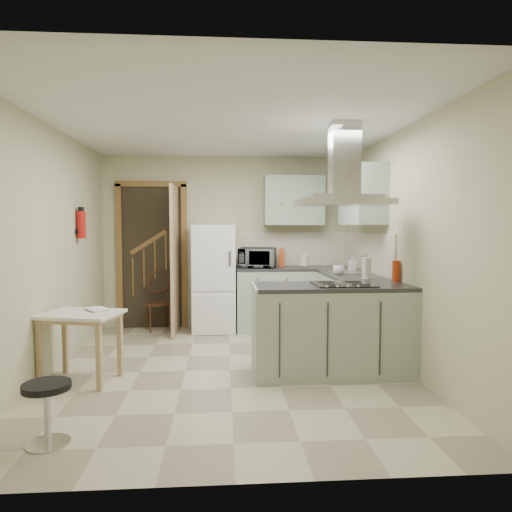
{
  "coord_description": "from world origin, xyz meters",
  "views": [
    {
      "loc": [
        -0.06,
        -4.63,
        1.48
      ],
      "look_at": [
        0.3,
        0.45,
        1.15
      ],
      "focal_mm": 32.0,
      "sensor_mm": 36.0,
      "label": 1
    }
  ],
  "objects": [
    {
      "name": "microwave",
      "position": [
        0.41,
        1.77,
        1.04
      ],
      "size": [
        0.57,
        0.44,
        0.28
      ],
      "primitive_type": "imported",
      "rotation": [
        0.0,
        0.0,
        -0.23
      ],
      "color": "black",
      "rests_on": "counter_back"
    },
    {
      "name": "floor",
      "position": [
        0.0,
        0.0,
        0.0
      ],
      "size": [
        4.2,
        4.2,
        0.0
      ],
      "primitive_type": "plane",
      "color": "#BAB191",
      "rests_on": "ground"
    },
    {
      "name": "wall_cabinet_right",
      "position": [
        1.62,
        0.85,
        1.85
      ],
      "size": [
        0.35,
        0.9,
        0.7
      ],
      "primitive_type": "cube",
      "color": "#9EB2A0",
      "rests_on": "right_wall"
    },
    {
      "name": "ceiling",
      "position": [
        0.0,
        0.0,
        2.5
      ],
      "size": [
        4.2,
        4.2,
        0.0
      ],
      "primitive_type": "plane",
      "rotation": [
        3.14,
        0.0,
        0.0
      ],
      "color": "silver",
      "rests_on": "back_wall"
    },
    {
      "name": "left_wall",
      "position": [
        -1.8,
        0.0,
        1.25
      ],
      "size": [
        0.0,
        4.2,
        4.2
      ],
      "primitive_type": "plane",
      "rotation": [
        1.57,
        0.0,
        1.57
      ],
      "color": "#BFB994",
      "rests_on": "floor"
    },
    {
      "name": "red_bottle",
      "position": [
        1.75,
        0.03,
        1.01
      ],
      "size": [
        0.09,
        0.09,
        0.22
      ],
      "primitive_type": "cylinder",
      "rotation": [
        0.0,
        0.0,
        0.1
      ],
      "color": "#B9320F",
      "rests_on": "peninsula"
    },
    {
      "name": "soap_bottle",
      "position": [
        1.64,
        1.28,
        1.0
      ],
      "size": [
        0.09,
        0.1,
        0.19
      ],
      "primitive_type": "imported",
      "rotation": [
        0.0,
        0.0,
        0.06
      ],
      "color": "silver",
      "rests_on": "counter_right"
    },
    {
      "name": "book",
      "position": [
        -1.37,
        -0.18,
        0.72
      ],
      "size": [
        0.28,
        0.29,
        0.1
      ],
      "primitive_type": "imported",
      "rotation": [
        0.0,
        0.0,
        0.69
      ],
      "color": "maroon",
      "rests_on": "drop_leaf_table"
    },
    {
      "name": "fire_extinguisher",
      "position": [
        -1.74,
        0.9,
        1.5
      ],
      "size": [
        0.1,
        0.1,
        0.32
      ],
      "primitive_type": "cylinder",
      "color": "#B2140F",
      "rests_on": "left_wall"
    },
    {
      "name": "right_wall",
      "position": [
        1.8,
        0.0,
        1.25
      ],
      "size": [
        0.0,
        4.2,
        4.2
      ],
      "primitive_type": "plane",
      "rotation": [
        1.57,
        0.0,
        -1.57
      ],
      "color": "#BFB994",
      "rests_on": "floor"
    },
    {
      "name": "wall_cabinet_back",
      "position": [
        0.95,
        1.93,
        1.85
      ],
      "size": [
        0.85,
        0.35,
        0.7
      ],
      "primitive_type": "cube",
      "color": "#9EB2A0",
      "rests_on": "back_wall"
    },
    {
      "name": "fridge",
      "position": [
        -0.2,
        1.8,
        0.75
      ],
      "size": [
        0.6,
        0.6,
        1.5
      ],
      "primitive_type": "cube",
      "color": "white",
      "rests_on": "floor"
    },
    {
      "name": "kettle",
      "position": [
        1.08,
        1.78,
        1.0
      ],
      "size": [
        0.17,
        0.17,
        0.19
      ],
      "primitive_type": "cylinder",
      "rotation": [
        0.0,
        0.0,
        -0.36
      ],
      "color": "silver",
      "rests_on": "counter_back"
    },
    {
      "name": "sink",
      "position": [
        1.5,
        0.95,
        0.91
      ],
      "size": [
        0.45,
        0.4,
        0.01
      ],
      "primitive_type": "cube",
      "color": "silver",
      "rests_on": "counter_right"
    },
    {
      "name": "counter_back",
      "position": [
        0.66,
        1.8,
        0.45
      ],
      "size": [
        1.08,
        0.6,
        0.9
      ],
      "primitive_type": "cube",
      "color": "#9EB2A0",
      "rests_on": "floor"
    },
    {
      "name": "splashback",
      "position": [
        0.96,
        2.09,
        1.15
      ],
      "size": [
        1.68,
        0.02,
        0.5
      ],
      "primitive_type": "cube",
      "color": "beige",
      "rests_on": "counter_back"
    },
    {
      "name": "cup",
      "position": [
        1.32,
        0.75,
        0.95
      ],
      "size": [
        0.16,
        0.16,
        0.11
      ],
      "primitive_type": "imported",
      "rotation": [
        0.0,
        0.0,
        0.16
      ],
      "color": "white",
      "rests_on": "counter_right"
    },
    {
      "name": "drop_leaf_table",
      "position": [
        -1.43,
        -0.24,
        0.33
      ],
      "size": [
        0.81,
        0.68,
        0.67
      ],
      "primitive_type": "cube",
      "rotation": [
        0.0,
        0.0,
        -0.23
      ],
      "color": "tan",
      "rests_on": "floor"
    },
    {
      "name": "extractor_hood",
      "position": [
        1.12,
        -0.18,
        1.72
      ],
      "size": [
        0.9,
        0.55,
        0.1
      ],
      "primitive_type": "cube",
      "color": "silver",
      "rests_on": "ceiling"
    },
    {
      "name": "doorway",
      "position": [
        -1.1,
        2.07,
        1.05
      ],
      "size": [
        1.1,
        0.12,
        2.1
      ],
      "primitive_type": "cube",
      "color": "brown",
      "rests_on": "floor"
    },
    {
      "name": "hob",
      "position": [
        1.12,
        -0.18,
        0.91
      ],
      "size": [
        0.58,
        0.5,
        0.01
      ],
      "primitive_type": "cube",
      "color": "black",
      "rests_on": "peninsula"
    },
    {
      "name": "peninsula",
      "position": [
        1.02,
        -0.18,
        0.45
      ],
      "size": [
        1.55,
        0.65,
        0.9
      ],
      "primitive_type": "cube",
      "color": "#9EB2A0",
      "rests_on": "floor"
    },
    {
      "name": "counter_right",
      "position": [
        1.5,
        1.12,
        0.45
      ],
      "size": [
        0.6,
        1.95,
        0.9
      ],
      "primitive_type": "cube",
      "color": "#9EB2A0",
      "rests_on": "floor"
    },
    {
      "name": "stool",
      "position": [
        -1.26,
        -1.52,
        0.21
      ],
      "size": [
        0.37,
        0.37,
        0.43
      ],
      "primitive_type": "cylinder",
      "rotation": [
        0.0,
        0.0,
        -0.16
      ],
      "color": "black",
      "rests_on": "floor"
    },
    {
      "name": "back_wall",
      "position": [
        0.0,
        2.1,
        1.25
      ],
      "size": [
        3.6,
        0.0,
        3.6
      ],
      "primitive_type": "plane",
      "rotation": [
        1.57,
        0.0,
        0.0
      ],
      "color": "#BFB994",
      "rests_on": "floor"
    },
    {
      "name": "cereal_box",
      "position": [
        0.79,
        1.97,
        1.03
      ],
      "size": [
        0.09,
        0.18,
        0.26
      ],
      "primitive_type": "cube",
      "rotation": [
        0.0,
        0.0,
        -0.15
      ],
      "color": "#DB4A19",
      "rests_on": "counter_back"
    },
    {
      "name": "paper_towel",
      "position": [
        1.5,
        0.24,
        1.02
      ],
      "size": [
        0.12,
        0.12,
        0.25
      ],
      "primitive_type": "cylinder",
      "rotation": [
        0.0,
        0.0,
        0.35
      ],
      "color": "silver",
      "rests_on": "counter_right"
    },
    {
      "name": "bentwood_chair",
      "position": [
        -1.0,
        1.87,
        0.38
      ],
      "size": [
        0.44,
        0.44,
        0.77
      ],
      "primitive_type": "cube",
      "rotation": [
        0.0,
        0.0,
        0.37
      ],
      "color": "#4D1F19",
      "rests_on": "floor"
    }
  ]
}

